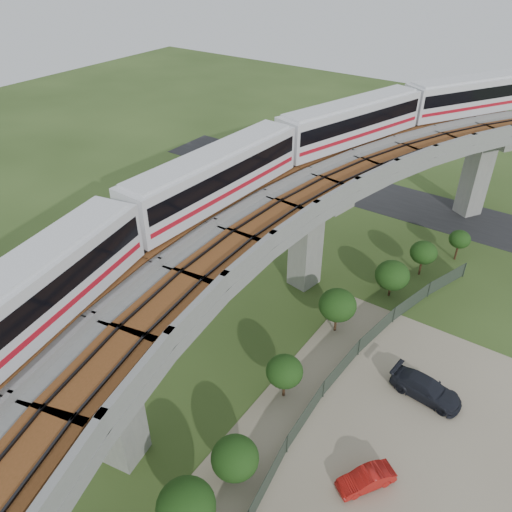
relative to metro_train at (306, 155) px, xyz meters
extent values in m
plane|color=#31471C|center=(-1.07, -9.24, -12.31)|extent=(160.00, 160.00, 0.00)
cube|color=gray|center=(12.93, -11.24, -12.29)|extent=(18.00, 26.00, 0.04)
cube|color=#232326|center=(-1.07, 20.76, -12.29)|extent=(60.00, 8.00, 0.03)
cube|color=#99968E|center=(8.05, 22.56, -8.11)|extent=(2.86, 2.93, 8.40)
cube|color=#99968E|center=(8.05, 22.56, -3.31)|extent=(7.21, 5.74, 1.20)
cube|color=#99968E|center=(-0.15, 1.18, -8.11)|extent=(2.35, 2.51, 8.40)
cube|color=#99968E|center=(-0.15, 1.18, -3.31)|extent=(7.31, 3.58, 1.20)
cube|color=#99968E|center=(-0.15, -19.65, -8.11)|extent=(2.35, 2.51, 8.40)
cube|color=#99968E|center=(-0.15, -19.65, -3.31)|extent=(7.31, 3.58, 1.20)
cube|color=gray|center=(5.12, 17.30, -2.31)|extent=(16.42, 20.91, 0.80)
cube|color=gray|center=(1.26, 19.20, -1.41)|extent=(8.66, 17.08, 1.00)
cube|color=gray|center=(8.98, 15.40, -1.41)|extent=(8.66, 17.08, 1.00)
cube|color=brown|center=(3.15, 18.28, -1.85)|extent=(10.68, 18.08, 0.12)
cube|color=black|center=(3.15, 18.28, -1.73)|extent=(9.69, 17.59, 0.12)
cube|color=brown|center=(7.09, 16.33, -1.85)|extent=(10.68, 18.08, 0.12)
cube|color=black|center=(7.09, 16.33, -1.73)|extent=(9.69, 17.59, 0.12)
cube|color=gray|center=(-0.37, -0.11, -2.31)|extent=(11.77, 20.03, 0.80)
cube|color=gray|center=(-4.62, 0.55, -1.41)|extent=(3.22, 18.71, 1.00)
cube|color=gray|center=(3.88, -0.76, -1.41)|extent=(3.22, 18.71, 1.00)
cube|color=brown|center=(-2.54, 0.23, -1.85)|extent=(5.44, 19.05, 0.12)
cube|color=black|center=(-2.54, 0.23, -1.73)|extent=(4.35, 18.88, 0.12)
cube|color=brown|center=(1.81, -0.44, -1.85)|extent=(5.44, 19.05, 0.12)
cube|color=black|center=(1.81, -0.44, -1.73)|extent=(4.35, 18.88, 0.12)
cube|color=gray|center=(-0.37, -18.36, -2.31)|extent=(11.77, 20.03, 0.80)
cube|color=gray|center=(-4.62, -19.02, -1.41)|extent=(3.22, 18.71, 1.00)
cube|color=gray|center=(3.88, -17.71, -1.41)|extent=(3.22, 18.71, 1.00)
cube|color=brown|center=(-2.54, -18.70, -1.85)|extent=(5.44, 19.05, 0.12)
cube|color=black|center=(-2.54, -18.70, -1.73)|extent=(4.35, 18.88, 0.12)
cube|color=brown|center=(1.81, -18.03, -1.85)|extent=(5.44, 19.05, 0.12)
cube|color=black|center=(1.81, -18.03, -1.73)|extent=(4.35, 18.88, 0.12)
cube|color=silver|center=(-1.93, -22.05, -0.07)|extent=(5.73, 15.23, 3.20)
cube|color=silver|center=(-1.93, -22.05, 1.63)|extent=(5.05, 14.39, 0.22)
cube|color=black|center=(-1.93, -22.05, 0.38)|extent=(5.67, 14.66, 1.15)
cube|color=red|center=(-1.93, -22.05, -0.82)|extent=(5.67, 14.66, 0.30)
cube|color=black|center=(-1.93, -22.05, -1.53)|extent=(4.49, 12.87, 0.28)
cube|color=silver|center=(-3.21, -6.55, -0.07)|extent=(3.35, 15.10, 3.20)
cube|color=silver|center=(-3.21, -6.55, 1.63)|extent=(2.77, 14.33, 0.22)
cube|color=black|center=(-3.21, -6.55, 0.38)|extent=(3.38, 14.51, 1.15)
cube|color=red|center=(-3.21, -6.55, -0.82)|extent=(3.38, 14.51, 0.30)
cube|color=black|center=(-3.21, -6.55, -1.53)|extent=(2.45, 12.82, 0.28)
cube|color=silver|center=(-0.60, 8.79, -0.07)|extent=(6.93, 15.14, 3.20)
cube|color=silver|center=(-0.60, 8.79, 1.63)|extent=(6.20, 14.26, 0.22)
cube|color=black|center=(-0.60, 8.79, 0.38)|extent=(6.81, 14.58, 1.15)
cube|color=red|center=(-0.60, 8.79, -0.82)|extent=(6.81, 14.58, 0.30)
cube|color=black|center=(-0.60, 8.79, -1.53)|extent=(5.51, 12.75, 0.28)
cube|color=silver|center=(5.74, 23.00, -0.07)|extent=(10.08, 14.23, 3.20)
cube|color=silver|center=(5.74, 23.00, 1.63)|extent=(9.23, 13.31, 0.22)
cube|color=black|center=(5.74, 23.00, 0.38)|extent=(9.82, 13.75, 1.15)
cube|color=red|center=(5.74, 23.00, -0.82)|extent=(9.82, 13.75, 0.30)
cube|color=black|center=(5.74, 23.00, -1.53)|extent=(8.23, 11.89, 0.28)
cylinder|color=#2D382D|center=(11.18, 10.06, -11.56)|extent=(0.08, 0.08, 1.50)
cube|color=#2D382D|center=(10.31, 7.74, -11.56)|extent=(1.69, 4.77, 1.40)
cylinder|color=#2D382D|center=(9.55, 5.39, -11.56)|extent=(0.08, 0.08, 1.50)
cube|color=#2D382D|center=(8.91, 3.01, -11.56)|extent=(1.23, 4.91, 1.40)
cylinder|color=#2D382D|center=(8.38, 0.59, -11.56)|extent=(0.08, 0.08, 1.50)
cube|color=#2D382D|center=(7.97, -1.85, -11.56)|extent=(0.75, 4.99, 1.40)
cylinder|color=#2D382D|center=(7.67, -4.30, -11.56)|extent=(0.08, 0.08, 1.50)
cube|color=#2D382D|center=(7.49, -6.76, -11.56)|extent=(0.27, 5.04, 1.40)
cylinder|color=#2D382D|center=(7.43, -9.24, -11.56)|extent=(0.08, 0.08, 1.50)
cube|color=#2D382D|center=(7.49, -11.71, -11.56)|extent=(0.27, 5.04, 1.40)
cylinder|color=#2D382D|center=(7.67, -14.17, -11.56)|extent=(0.08, 0.08, 1.50)
cube|color=#2D382D|center=(7.97, -16.63, -11.56)|extent=(0.75, 4.99, 1.40)
cylinder|color=#382314|center=(9.74, 12.49, -11.49)|extent=(0.18, 0.18, 1.63)
ellipsoid|color=#1A3E13|center=(9.74, 12.49, -10.09)|extent=(1.94, 1.94, 1.65)
cylinder|color=#382314|center=(7.82, 8.17, -11.49)|extent=(0.18, 0.18, 1.64)
ellipsoid|color=#1A3E13|center=(7.82, 8.17, -9.96)|extent=(2.36, 2.36, 2.01)
cylinder|color=#382314|center=(6.77, 3.70, -11.68)|extent=(0.18, 0.18, 1.25)
ellipsoid|color=#1A3E13|center=(6.77, 3.70, -10.20)|extent=(2.85, 2.85, 2.42)
cylinder|color=#382314|center=(5.03, -2.88, -11.47)|extent=(0.18, 0.18, 1.67)
ellipsoid|color=#1A3E13|center=(5.03, -2.88, -9.78)|extent=(2.85, 2.85, 2.42)
cylinder|color=#382314|center=(5.18, -10.62, -11.52)|extent=(0.18, 0.18, 1.57)
ellipsoid|color=#1A3E13|center=(5.18, -10.62, -10.01)|extent=(2.43, 2.43, 2.06)
cylinder|color=#382314|center=(6.16, -17.28, -11.75)|extent=(0.18, 0.18, 1.12)
ellipsoid|color=#1A3E13|center=(6.16, -17.28, -10.39)|extent=(2.68, 2.68, 2.28)
ellipsoid|color=#1A3E13|center=(6.01, -21.08, -9.85)|extent=(2.99, 2.99, 2.54)
imported|color=#9D120E|center=(12.36, -13.45, -11.72)|extent=(2.83, 3.44, 1.10)
imported|color=black|center=(12.95, -5.28, -11.58)|extent=(4.88, 2.35, 1.37)
camera|label=1|loc=(16.59, -30.28, 13.95)|focal=35.00mm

